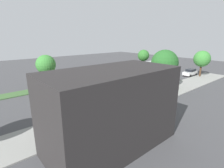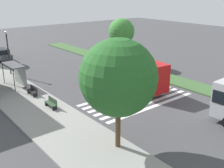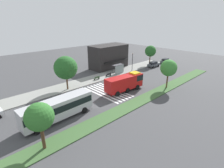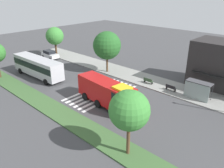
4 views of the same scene
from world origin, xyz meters
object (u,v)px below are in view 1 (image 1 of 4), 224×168
Objects in this scene: bench_near_shelter at (115,103)px; sidewalk_tree_far_west at (202,59)px; street_lamp at (51,96)px; bus_stop_shelter at (92,101)px; sidewalk_tree_west at (165,63)px; fire_truck at (97,77)px; parked_car_west at (190,72)px; median_tree_west at (46,65)px; bench_west_of_shelter at (134,96)px; transit_bus at (146,68)px; median_tree_far_west at (143,56)px.

sidewalk_tree_far_west is at bearing -179.01° from bench_near_shelter.
street_lamp is 0.85× the size of sidewalk_tree_far_west.
bus_stop_shelter is at bearing 0.89° from sidewalk_tree_far_west.
bench_near_shelter is 13.69m from sidewalk_tree_west.
fire_truck reaches higher than parked_car_west.
street_lamp is 15.28m from median_tree_west.
bench_west_of_shelter is at bearing 180.00° from bench_near_shelter.
median_tree_far_west is (-4.54, -4.89, 2.45)m from transit_bus.
median_tree_west reaches higher than bench_near_shelter.
street_lamp reaches higher than bus_stop_shelter.
parked_car_west is at bearing 169.53° from fire_truck.
fire_truck is 15.70m from street_lamp.
fire_truck is 1.56× the size of median_tree_far_west.
median_tree_far_west reaches higher than street_lamp.
transit_bus is 22.79m from bench_near_shelter.
sidewalk_tree_west reaches higher than bench_west_of_shelter.
street_lamp is at bearing -164.09° from transit_bus.
parked_car_west is at bearing 106.99° from median_tree_far_west.
fire_truck is 1.73× the size of street_lamp.
median_tree_far_west is at bearing 180.00° from median_tree_west.
sidewalk_tree_west is (-21.83, 0.40, 1.66)m from street_lamp.
bench_near_shelter is at bearing 174.17° from street_lamp.
transit_bus is 7.11m from median_tree_far_west.
sidewalk_tree_west reaches higher than street_lamp.
street_lamp is at bearing 23.19° from median_tree_far_west.
fire_truck is 0.82× the size of transit_bus.
bench_west_of_shelter is (-0.16, 9.80, -1.42)m from fire_truck.
bench_near_shelter is 0.25× the size of sidewalk_tree_far_west.
bench_near_shelter is at bearing 2.25° from sidewalk_tree_west.
bench_west_of_shelter is (-4.11, 0.00, 0.00)m from bench_near_shelter.
transit_bus reaches higher than bus_stop_shelter.
median_tree_far_west is (-28.75, -15.33, 2.61)m from bus_stop_shelter.
bus_stop_shelter is at bearing 56.54° from fire_truck.
parked_car_west reaches higher than bench_near_shelter.
sidewalk_tree_west reaches higher than fire_truck.
transit_bus is at bearing -147.03° from bench_west_of_shelter.
bench_near_shelter is 29.37m from median_tree_far_west.
median_tree_far_west is (3.86, -12.62, 3.59)m from parked_car_west.
transit_bus reaches higher than parked_car_west.
sidewalk_tree_far_west is 16.40m from sidewalk_tree_west.
parked_car_west is 0.69× the size of median_tree_west.
median_tree_far_west is 0.94× the size of median_tree_west.
parked_car_west is 0.74× the size of median_tree_far_west.
sidewalk_tree_far_west is at bearing 156.04° from median_tree_west.
sidewalk_tree_west is 1.23× the size of median_tree_far_west.
parked_car_west is (-24.65, 7.10, -1.11)m from fire_truck.
bench_near_shelter is 0.26× the size of median_tree_far_west.
sidewalk_tree_west is at bearing 139.58° from fire_truck.
bench_west_of_shelter is at bearing -179.96° from bus_stop_shelter.
sidewalk_tree_far_west is (-9.12, 9.93, 2.51)m from transit_bus.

